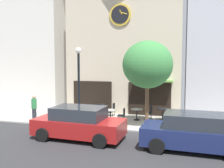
# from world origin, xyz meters

# --- Properties ---
(ground_plane) EXTENTS (27.41, 10.60, 0.13)m
(ground_plane) POSITION_xyz_m (0.00, -0.93, -0.02)
(ground_plane) COLOR #9E998E
(clock_building) EXTENTS (8.37, 3.82, 12.09)m
(clock_building) POSITION_xyz_m (-0.40, 5.60, 6.23)
(clock_building) COLOR beige
(clock_building) RESTS_ON ground_plane
(neighbor_building_left) EXTENTS (6.00, 3.19, 12.55)m
(neighbor_building_left) POSITION_xyz_m (-8.56, 5.95, 6.28)
(neighbor_building_left) COLOR silver
(neighbor_building_left) RESTS_ON ground_plane
(street_lamp) EXTENTS (0.36, 0.36, 4.55)m
(street_lamp) POSITION_xyz_m (-2.14, 0.98, 2.31)
(street_lamp) COLOR black
(street_lamp) RESTS_ON ground_plane
(street_tree) EXTENTS (2.78, 2.51, 4.87)m
(street_tree) POSITION_xyz_m (1.94, 1.08, 3.53)
(street_tree) COLOR brown
(street_tree) RESTS_ON ground_plane
(cafe_table_near_door) EXTENTS (0.72, 0.72, 0.72)m
(cafe_table_near_door) POSITION_xyz_m (-3.22, 1.91, 0.52)
(cafe_table_near_door) COLOR black
(cafe_table_near_door) RESTS_ON ground_plane
(cafe_table_center) EXTENTS (0.64, 0.64, 0.74)m
(cafe_table_center) POSITION_xyz_m (-1.59, 3.53, 0.50)
(cafe_table_center) COLOR black
(cafe_table_center) RESTS_ON ground_plane
(cafe_table_center_left) EXTENTS (0.75, 0.75, 0.73)m
(cafe_table_center_left) POSITION_xyz_m (-0.43, 1.86, 0.53)
(cafe_table_center_left) COLOR black
(cafe_table_center_left) RESTS_ON ground_plane
(cafe_table_near_curb) EXTENTS (0.76, 0.76, 0.72)m
(cafe_table_near_curb) POSITION_xyz_m (1.09, 2.68, 0.53)
(cafe_table_near_curb) COLOR black
(cafe_table_near_curb) RESTS_ON ground_plane
(cafe_table_leftmost) EXTENTS (0.74, 0.74, 0.77)m
(cafe_table_leftmost) POSITION_xyz_m (2.69, 2.96, 0.56)
(cafe_table_leftmost) COLOR black
(cafe_table_leftmost) RESTS_ON ground_plane
(cafe_chair_curbside) EXTENTS (0.57, 0.57, 0.90)m
(cafe_chair_curbside) POSITION_xyz_m (-1.05, 2.41, 0.53)
(cafe_chair_curbside) COLOR black
(cafe_chair_curbside) RESTS_ON ground_plane
(cafe_chair_facing_street) EXTENTS (0.44, 0.44, 0.90)m
(cafe_chair_facing_street) POSITION_xyz_m (-2.43, 1.98, 0.53)
(cafe_chair_facing_street) COLOR black
(cafe_chair_facing_street) RESTS_ON ground_plane
(cafe_chair_facing_wall) EXTENTS (0.40, 0.40, 0.90)m
(cafe_chair_facing_wall) POSITION_xyz_m (0.38, 1.75, 0.53)
(cafe_chair_facing_wall) COLOR black
(cafe_chair_facing_wall) RESTS_ON ground_plane
(cafe_chair_right_end) EXTENTS (0.49, 0.49, 0.90)m
(cafe_chair_right_end) POSITION_xyz_m (-1.24, 1.80, 0.53)
(cafe_chair_right_end) COLOR black
(cafe_chair_right_end) RESTS_ON ground_plane
(cafe_chair_by_entrance) EXTENTS (0.52, 0.52, 0.90)m
(cafe_chair_by_entrance) POSITION_xyz_m (1.86, 3.08, 0.53)
(cafe_chair_by_entrance) COLOR black
(cafe_chair_by_entrance) RESTS_ON ground_plane
(cafe_chair_left_end) EXTENTS (0.42, 0.42, 0.90)m
(cafe_chair_left_end) POSITION_xyz_m (-1.48, 2.72, 0.53)
(cafe_chair_left_end) COLOR black
(cafe_chair_left_end) RESTS_ON ground_plane
(cafe_chair_outer) EXTENTS (0.53, 0.53, 0.90)m
(cafe_chair_outer) POSITION_xyz_m (-2.93, 1.10, 0.53)
(cafe_chair_outer) COLOR black
(cafe_chair_outer) RESTS_ON ground_plane
(cafe_chair_corner) EXTENTS (0.43, 0.43, 0.90)m
(cafe_chair_corner) POSITION_xyz_m (-0.72, 3.42, 0.53)
(cafe_chair_corner) COLOR black
(cafe_chair_corner) RESTS_ON ground_plane
(pedestrian_green) EXTENTS (0.45, 0.45, 1.67)m
(pedestrian_green) POSITION_xyz_m (-4.88, 0.44, 0.86)
(pedestrian_green) COLOR #2D2D38
(pedestrian_green) RESTS_ON ground_plane
(parked_car_red) EXTENTS (4.38, 2.19, 1.55)m
(parked_car_red) POSITION_xyz_m (-0.91, -1.90, 0.76)
(parked_car_red) COLOR maroon
(parked_car_red) RESTS_ON ground_plane
(parked_car_navy) EXTENTS (4.37, 2.15, 1.55)m
(parked_car_navy) POSITION_xyz_m (4.31, -2.05, 0.76)
(parked_car_navy) COLOR navy
(parked_car_navy) RESTS_ON ground_plane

